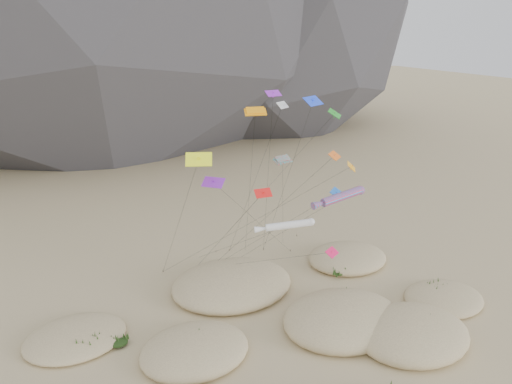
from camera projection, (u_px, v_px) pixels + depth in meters
ground at (326, 345)px, 53.30m from camera, size 500.00×500.00×0.00m
dunes at (293, 330)px, 54.75m from camera, size 51.75×37.25×3.66m
dune_grass at (311, 322)px, 55.89m from camera, size 43.59×29.69×1.58m
kite_stakes at (235, 255)px, 73.33m from camera, size 22.84×5.16×0.30m
rainbow_tube_kite at (340, 197)px, 56.99m from camera, size 8.35×16.86×14.57m
white_tube_kite at (286, 225)px, 59.75m from camera, size 8.66×16.65×10.31m
orange_parafoil at (255, 114)px, 56.03m from camera, size 6.05×12.57×23.68m
multi_parafoil at (283, 161)px, 59.24m from camera, size 8.91×12.33×17.68m
delta_kites at (294, 158)px, 57.93m from camera, size 24.64×19.79×25.64m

